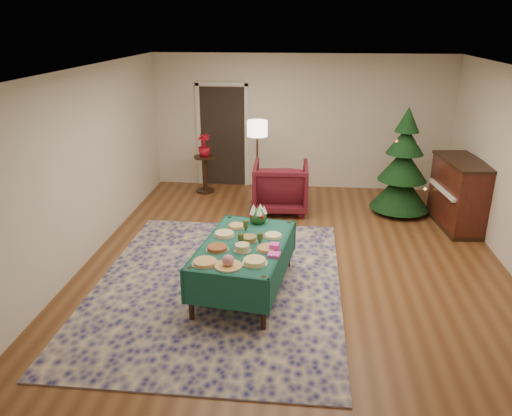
# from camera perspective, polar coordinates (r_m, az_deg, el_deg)

# --- Properties ---
(room_shell) EXTENTS (7.00, 7.00, 7.00)m
(room_shell) POSITION_cam_1_polar(r_m,az_deg,el_deg) (6.88, 4.65, 4.19)
(room_shell) COLOR #593319
(room_shell) RESTS_ON ground
(doorway) EXTENTS (1.08, 0.04, 2.16)m
(doorway) POSITION_cam_1_polar(r_m,az_deg,el_deg) (10.45, -3.82, 8.49)
(doorway) COLOR black
(doorway) RESTS_ON ground
(rug) EXTENTS (3.22, 4.21, 0.02)m
(rug) POSITION_cam_1_polar(r_m,az_deg,el_deg) (6.70, -4.35, -8.71)
(rug) COLOR #151651
(rug) RESTS_ON ground
(buffet_table) EXTENTS (1.26, 1.88, 0.68)m
(buffet_table) POSITION_cam_1_polar(r_m,az_deg,el_deg) (6.30, -1.35, -5.14)
(buffet_table) COLOR black
(buffet_table) RESTS_ON ground
(platter_0) EXTENTS (0.31, 0.31, 0.04)m
(platter_0) POSITION_cam_1_polar(r_m,az_deg,el_deg) (5.75, -5.85, -6.19)
(platter_0) COLOR silver
(platter_0) RESTS_ON buffet_table
(platter_1) EXTENTS (0.32, 0.32, 0.15)m
(platter_1) POSITION_cam_1_polar(r_m,az_deg,el_deg) (5.65, -3.20, -6.21)
(platter_1) COLOR silver
(platter_1) RESTS_ON buffet_table
(platter_2) EXTENTS (0.30, 0.30, 0.06)m
(platter_2) POSITION_cam_1_polar(r_m,az_deg,el_deg) (5.73, -0.16, -6.13)
(platter_2) COLOR silver
(platter_2) RESTS_ON buffet_table
(platter_3) EXTENTS (0.28, 0.28, 0.05)m
(platter_3) POSITION_cam_1_polar(r_m,az_deg,el_deg) (6.08, -4.45, -4.60)
(platter_3) COLOR silver
(platter_3) RESTS_ON buffet_table
(platter_4) EXTENTS (0.21, 0.21, 0.09)m
(platter_4) POSITION_cam_1_polar(r_m,az_deg,el_deg) (6.01, -1.57, -4.59)
(platter_4) COLOR silver
(platter_4) RESTS_ON buffet_table
(platter_5) EXTENTS (0.28, 0.28, 0.04)m
(platter_5) POSITION_cam_1_polar(r_m,az_deg,el_deg) (6.06, 1.28, -4.64)
(platter_5) COLOR silver
(platter_5) RESTS_ON buffet_table
(platter_6) EXTENTS (0.29, 0.29, 0.05)m
(platter_6) POSITION_cam_1_polar(r_m,az_deg,el_deg) (6.45, -3.63, -3.01)
(platter_6) COLOR silver
(platter_6) RESTS_ON buffet_table
(platter_7) EXTENTS (0.24, 0.24, 0.07)m
(platter_7) POSITION_cam_1_polar(r_m,az_deg,el_deg) (6.29, -0.89, -3.54)
(platter_7) COLOR silver
(platter_7) RESTS_ON buffet_table
(platter_8) EXTENTS (0.25, 0.25, 0.04)m
(platter_8) POSITION_cam_1_polar(r_m,az_deg,el_deg) (6.41, 1.95, -3.19)
(platter_8) COLOR silver
(platter_8) RESTS_ON buffet_table
(platter_9) EXTENTS (0.24, 0.24, 0.04)m
(platter_9) POSITION_cam_1_polar(r_m,az_deg,el_deg) (6.71, -2.25, -2.08)
(platter_9) COLOR silver
(platter_9) RESTS_ON buffet_table
(goblet_0) EXTENTS (0.07, 0.07, 0.16)m
(goblet_0) POSITION_cam_1_polar(r_m,az_deg,el_deg) (6.54, -1.18, -2.04)
(goblet_0) COLOR #2D471E
(goblet_0) RESTS_ON buffet_table
(goblet_1) EXTENTS (0.07, 0.07, 0.16)m
(goblet_1) POSITION_cam_1_polar(r_m,az_deg,el_deg) (6.16, 0.47, -3.53)
(goblet_1) COLOR #2D471E
(goblet_1) RESTS_ON buffet_table
(goblet_2) EXTENTS (0.07, 0.07, 0.16)m
(goblet_2) POSITION_cam_1_polar(r_m,az_deg,el_deg) (6.15, -1.75, -3.59)
(goblet_2) COLOR #2D471E
(goblet_2) RESTS_ON buffet_table
(napkin_stack) EXTENTS (0.15, 0.15, 0.04)m
(napkin_stack) POSITION_cam_1_polar(r_m,az_deg,el_deg) (5.91, 2.07, -5.35)
(napkin_stack) COLOR #F644C9
(napkin_stack) RESTS_ON buffet_table
(gift_box) EXTENTS (0.12, 0.12, 0.09)m
(gift_box) POSITION_cam_1_polar(r_m,az_deg,el_deg) (6.04, 2.12, -4.48)
(gift_box) COLOR #F443BD
(gift_box) RESTS_ON buffet_table
(centerpiece) EXTENTS (0.25, 0.25, 0.28)m
(centerpiece) POSITION_cam_1_polar(r_m,az_deg,el_deg) (6.81, 0.23, -0.78)
(centerpiece) COLOR #1E4C1E
(centerpiece) RESTS_ON buffet_table
(armchair) EXTENTS (1.00, 0.94, 1.00)m
(armchair) POSITION_cam_1_polar(r_m,az_deg,el_deg) (9.07, 2.83, 2.70)
(armchair) COLOR #51111A
(armchair) RESTS_ON ground
(floor_lamp) EXTENTS (0.38, 0.38, 1.56)m
(floor_lamp) POSITION_cam_1_polar(r_m,az_deg,el_deg) (9.36, 0.15, 8.52)
(floor_lamp) COLOR #A57F3F
(floor_lamp) RESTS_ON ground
(side_table) EXTENTS (0.42, 0.42, 0.75)m
(side_table) POSITION_cam_1_polar(r_m,az_deg,el_deg) (10.17, -5.85, 3.81)
(side_table) COLOR black
(side_table) RESTS_ON ground
(potted_plant) EXTENTS (0.25, 0.45, 0.25)m
(potted_plant) POSITION_cam_1_polar(r_m,az_deg,el_deg) (10.03, -5.96, 6.59)
(potted_plant) COLOR #A20B1B
(potted_plant) RESTS_ON side_table
(christmas_tree) EXTENTS (1.33, 1.33, 1.92)m
(christmas_tree) POSITION_cam_1_polar(r_m,az_deg,el_deg) (9.23, 16.45, 4.54)
(christmas_tree) COLOR black
(christmas_tree) RESTS_ON ground
(piano) EXTENTS (0.76, 1.40, 1.16)m
(piano) POSITION_cam_1_polar(r_m,az_deg,el_deg) (8.99, 22.21, 1.44)
(piano) COLOR black
(piano) RESTS_ON ground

